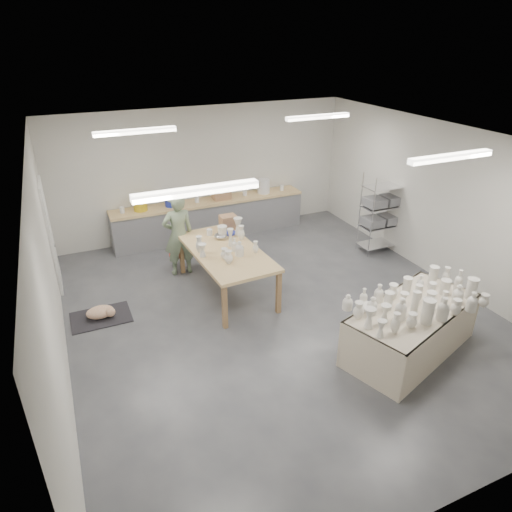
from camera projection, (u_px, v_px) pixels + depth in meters
name	position (u px, v px, depth m)	size (l,w,h in m)	color
room	(273.00, 202.00, 7.20)	(8.00, 8.02, 3.00)	#424449
back_counter	(210.00, 217.00, 10.87)	(4.60, 0.60, 1.24)	tan
wire_shelf	(382.00, 212.00, 9.98)	(0.88, 0.48, 1.80)	silver
drying_table	(411.00, 327.00, 6.93)	(2.45, 1.78, 1.16)	olive
work_table	(226.00, 247.00, 8.48)	(1.28, 2.38, 1.23)	tan
rug	(101.00, 317.00, 7.92)	(1.00, 0.70, 0.02)	black
cat	(102.00, 312.00, 7.87)	(0.55, 0.47, 0.20)	white
potter	(178.00, 235.00, 9.03)	(0.62, 0.41, 1.70)	gray
red_stool	(177.00, 255.00, 9.51)	(0.39, 0.39, 0.31)	#BA321A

